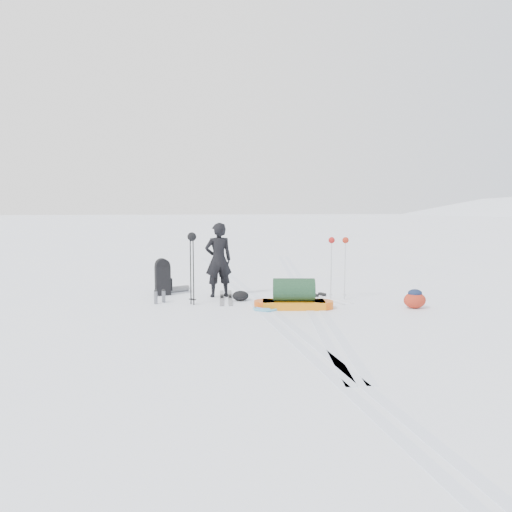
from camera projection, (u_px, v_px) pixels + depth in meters
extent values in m
plane|color=white|center=(257.00, 302.00, 10.25)|extent=(200.00, 200.00, 0.00)
cube|color=silver|center=(251.00, 302.00, 10.23)|extent=(1.40, 17.97, 0.01)
cube|color=silver|center=(263.00, 302.00, 10.26)|extent=(1.40, 17.97, 0.01)
cube|color=silver|center=(296.00, 285.00, 12.40)|extent=(2.09, 13.88, 0.01)
cube|color=silver|center=(305.00, 285.00, 12.44)|extent=(2.09, 13.88, 0.01)
imported|color=black|center=(218.00, 260.00, 10.80)|extent=(0.64, 0.48, 1.62)
cube|color=#CD710C|center=(294.00, 305.00, 9.64)|extent=(1.26, 0.68, 0.15)
cylinder|color=#D6590C|center=(322.00, 305.00, 9.63)|extent=(0.50, 0.50, 0.15)
cylinder|color=#D84D0C|center=(265.00, 304.00, 9.64)|extent=(0.50, 0.50, 0.15)
cylinder|color=#15301D|center=(294.00, 290.00, 9.61)|extent=(0.86, 0.56, 0.44)
cube|color=black|center=(163.00, 281.00, 11.05)|extent=(0.36, 0.30, 0.64)
cylinder|color=black|center=(162.00, 265.00, 11.02)|extent=(0.35, 0.29, 0.31)
cube|color=black|center=(170.00, 284.00, 11.14)|extent=(0.11, 0.18, 0.28)
cylinder|color=slate|center=(179.00, 289.00, 11.48)|extent=(0.51, 0.36, 0.14)
cylinder|color=black|center=(191.00, 271.00, 9.98)|extent=(0.02, 0.02, 1.35)
cylinder|color=black|center=(193.00, 272.00, 9.92)|extent=(0.02, 0.02, 1.35)
torus|color=black|center=(191.00, 299.00, 10.04)|extent=(0.10, 0.10, 0.01)
torus|color=black|center=(194.00, 300.00, 9.97)|extent=(0.10, 0.10, 0.01)
sphere|color=black|center=(192.00, 237.00, 9.87)|extent=(0.18, 0.18, 0.18)
cylinder|color=silver|center=(331.00, 270.00, 10.52)|extent=(0.02, 0.02, 1.24)
cylinder|color=silver|center=(345.00, 270.00, 10.51)|extent=(0.02, 0.02, 1.24)
torus|color=#B0B2B7|center=(331.00, 295.00, 10.57)|extent=(0.09, 0.09, 0.01)
torus|color=silver|center=(345.00, 295.00, 10.56)|extent=(0.09, 0.09, 0.01)
sphere|color=maroon|center=(332.00, 240.00, 10.45)|extent=(0.13, 0.13, 0.13)
sphere|color=maroon|center=(346.00, 240.00, 10.44)|extent=(0.13, 0.13, 0.13)
cube|color=#95989D|center=(230.00, 298.00, 10.73)|extent=(0.22, 1.77, 0.02)
cube|color=#93959B|center=(222.00, 298.00, 10.72)|extent=(0.22, 1.77, 0.02)
cube|color=black|center=(230.00, 296.00, 10.73)|extent=(0.08, 0.18, 0.05)
cube|color=black|center=(222.00, 296.00, 10.72)|extent=(0.08, 0.18, 0.05)
cube|color=silver|center=(315.00, 297.00, 10.83)|extent=(0.79, 1.93, 0.02)
cube|color=white|center=(322.00, 296.00, 10.93)|extent=(0.79, 1.93, 0.02)
cube|color=black|center=(315.00, 295.00, 10.83)|extent=(0.14, 0.22, 0.06)
cube|color=black|center=(322.00, 294.00, 10.93)|extent=(0.14, 0.22, 0.06)
torus|color=#4EA2BF|center=(266.00, 308.00, 9.52)|extent=(0.64, 0.64, 0.05)
torus|color=#5A93DC|center=(266.00, 307.00, 9.56)|extent=(0.50, 0.50, 0.04)
ellipsoid|color=maroon|center=(415.00, 300.00, 9.64)|extent=(0.48, 0.39, 0.31)
ellipsoid|color=#101B32|center=(415.00, 293.00, 9.63)|extent=(0.31, 0.26, 0.15)
cylinder|color=slate|center=(156.00, 298.00, 10.06)|extent=(0.07, 0.07, 0.26)
cylinder|color=slate|center=(164.00, 297.00, 10.24)|extent=(0.07, 0.07, 0.24)
cylinder|color=black|center=(156.00, 291.00, 10.05)|extent=(0.06, 0.06, 0.03)
cylinder|color=black|center=(164.00, 290.00, 10.23)|extent=(0.06, 0.06, 0.03)
ellipsoid|color=black|center=(240.00, 296.00, 10.40)|extent=(0.42, 0.38, 0.21)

